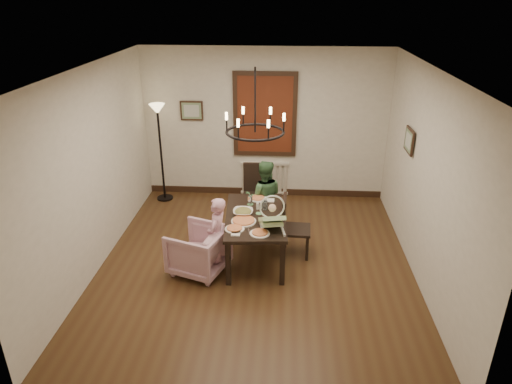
# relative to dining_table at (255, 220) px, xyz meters

# --- Properties ---
(room_shell) EXTENTS (4.51, 5.00, 2.81)m
(room_shell) POSITION_rel_dining_table_xyz_m (0.02, 0.19, 0.78)
(room_shell) COLOR #472F18
(room_shell) RESTS_ON ground
(dining_table) EXTENTS (0.95, 1.56, 0.71)m
(dining_table) POSITION_rel_dining_table_xyz_m (0.00, 0.00, 0.00)
(dining_table) COLOR black
(dining_table) RESTS_ON room_shell
(chair_far) EXTENTS (0.45, 0.45, 0.99)m
(chair_far) POSITION_rel_dining_table_xyz_m (-0.08, 1.22, -0.13)
(chair_far) COLOR black
(chair_far) RESTS_ON room_shell
(chair_right) EXTENTS (0.43, 0.43, 0.94)m
(chair_right) POSITION_rel_dining_table_xyz_m (0.61, 0.13, -0.15)
(chair_right) COLOR black
(chair_right) RESTS_ON room_shell
(armchair) EXTENTS (0.93, 0.92, 0.67)m
(armchair) POSITION_rel_dining_table_xyz_m (-0.77, -0.41, -0.29)
(armchair) COLOR #D6A4B2
(armchair) RESTS_ON room_shell
(elderly_woman) EXTENTS (0.28, 0.38, 0.94)m
(elderly_woman) POSITION_rel_dining_table_xyz_m (-0.51, -0.39, -0.15)
(elderly_woman) COLOR #D294A9
(elderly_woman) RESTS_ON room_shell
(seated_man) EXTENTS (0.53, 0.42, 1.03)m
(seated_man) POSITION_rel_dining_table_xyz_m (0.09, 0.81, -0.11)
(seated_man) COLOR #3A623A
(seated_man) RESTS_ON room_shell
(baby_bouncer) EXTENTS (0.46, 0.56, 0.33)m
(baby_bouncer) POSITION_rel_dining_table_xyz_m (0.25, -0.38, 0.25)
(baby_bouncer) COLOR #BFE59E
(baby_bouncer) RESTS_ON dining_table
(salad_bowl) EXTENTS (0.35, 0.35, 0.09)m
(salad_bowl) POSITION_rel_dining_table_xyz_m (-0.18, 0.01, 0.13)
(salad_bowl) COLOR white
(salad_bowl) RESTS_ON dining_table
(pizza_platter) EXTENTS (0.35, 0.35, 0.04)m
(pizza_platter) POSITION_rel_dining_table_xyz_m (-0.15, -0.23, 0.10)
(pizza_platter) COLOR tan
(pizza_platter) RESTS_ON dining_table
(drinking_glass) EXTENTS (0.07, 0.07, 0.13)m
(drinking_glass) POSITION_rel_dining_table_xyz_m (0.14, 0.20, 0.15)
(drinking_glass) COLOR silver
(drinking_glass) RESTS_ON dining_table
(window_blinds) EXTENTS (1.00, 0.03, 1.40)m
(window_blinds) POSITION_rel_dining_table_xyz_m (0.02, 2.28, 0.98)
(window_blinds) COLOR maroon
(window_blinds) RESTS_ON room_shell
(radiator) EXTENTS (0.92, 0.12, 0.62)m
(radiator) POSITION_rel_dining_table_xyz_m (0.02, 2.30, -0.27)
(radiator) COLOR silver
(radiator) RESTS_ON room_shell
(picture_back) EXTENTS (0.42, 0.03, 0.36)m
(picture_back) POSITION_rel_dining_table_xyz_m (-1.33, 2.29, 1.03)
(picture_back) COLOR black
(picture_back) RESTS_ON room_shell
(picture_right) EXTENTS (0.03, 0.42, 0.36)m
(picture_right) POSITION_rel_dining_table_xyz_m (2.23, 0.72, 1.03)
(picture_right) COLOR black
(picture_right) RESTS_ON room_shell
(floor_lamp) EXTENTS (0.30, 0.30, 1.80)m
(floor_lamp) POSITION_rel_dining_table_xyz_m (-1.88, 1.97, 0.28)
(floor_lamp) COLOR black
(floor_lamp) RESTS_ON room_shell
(chandelier) EXTENTS (0.80, 0.80, 0.04)m
(chandelier) POSITION_rel_dining_table_xyz_m (0.00, 0.00, 1.33)
(chandelier) COLOR black
(chandelier) RESTS_ON room_shell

